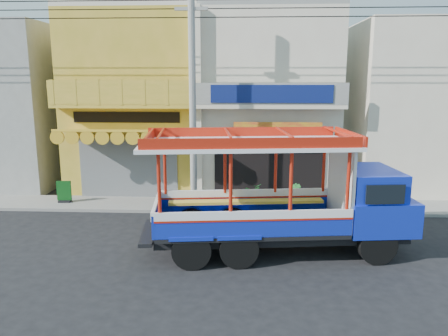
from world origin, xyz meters
name	(u,v)px	position (x,y,z in m)	size (l,w,h in m)	color
ground	(213,243)	(0.00, 0.00, 0.00)	(90.00, 90.00, 0.00)	black
sidewalk	(220,205)	(0.00, 4.00, 0.06)	(30.00, 2.00, 0.12)	slate
shophouse_left	(143,100)	(-4.00, 7.96, 4.11)	(6.00, 7.50, 8.24)	gold
shophouse_right	(267,101)	(2.00, 7.96, 4.11)	(6.00, 6.75, 8.24)	beige
party_pilaster	(197,107)	(-1.00, 4.85, 4.00)	(0.35, 0.30, 8.00)	beige
filler_building_left	(3,106)	(-11.00, 8.00, 3.80)	(6.00, 6.00, 7.60)	gray
filler_building_right	(416,108)	(9.00, 8.00, 3.80)	(6.00, 6.00, 7.60)	beige
utility_pole	(196,81)	(-0.85, 3.30, 5.03)	(28.00, 0.26, 9.00)	gray
songthaew_truck	(298,195)	(2.55, -0.58, 1.76)	(8.06, 3.40, 3.65)	black
green_sign	(64,193)	(-6.46, 3.93, 0.50)	(0.59, 0.30, 0.90)	black
potted_plant_a	(251,194)	(1.23, 3.99, 0.55)	(0.77, 0.67, 0.86)	#195821
potted_plant_b	(295,196)	(2.96, 3.52, 0.61)	(0.54, 0.43, 0.97)	#195821
potted_plant_c	(340,196)	(4.80, 3.89, 0.55)	(0.48, 0.48, 0.85)	#195821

